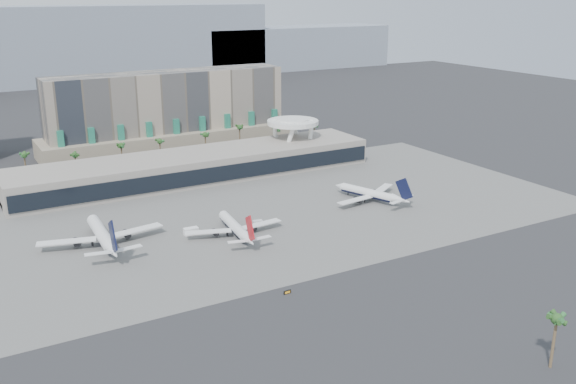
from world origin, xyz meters
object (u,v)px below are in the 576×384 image
service_vehicle_a (191,231)px  service_vehicle_b (258,223)px  airliner_centre (235,227)px  airliner_right (370,193)px  taxiway_sign (287,292)px  airliner_left (102,235)px

service_vehicle_a → service_vehicle_b: bearing=-5.0°
airliner_centre → service_vehicle_a: (-13.42, 8.91, -2.00)m
service_vehicle_a → service_vehicle_b: 25.50m
airliner_right → service_vehicle_b: airliner_right is taller
service_vehicle_a → service_vehicle_b: size_ratio=1.48×
service_vehicle_b → taxiway_sign: 58.09m
airliner_left → airliner_centre: 45.90m
airliner_left → taxiway_sign: (36.90, -63.67, -3.34)m
airliner_centre → airliner_right: 66.12m
airliner_centre → airliner_right: bearing=13.3°
airliner_centre → airliner_right: airliner_right is taller
airliner_right → service_vehicle_a: bearing=159.9°
airliner_right → service_vehicle_b: bearing=163.0°
airliner_right → taxiway_sign: size_ratio=15.23×
airliner_centre → service_vehicle_b: size_ratio=10.72×
airliner_centre → airliner_left: bearing=168.3°
airliner_left → airliner_centre: airliner_left is taller
airliner_centre → service_vehicle_a: size_ratio=7.25×
airliner_left → taxiway_sign: 73.66m
airliner_right → service_vehicle_a: size_ratio=7.08×
taxiway_sign → airliner_centre: bearing=78.3°
service_vehicle_b → taxiway_sign: service_vehicle_b is taller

